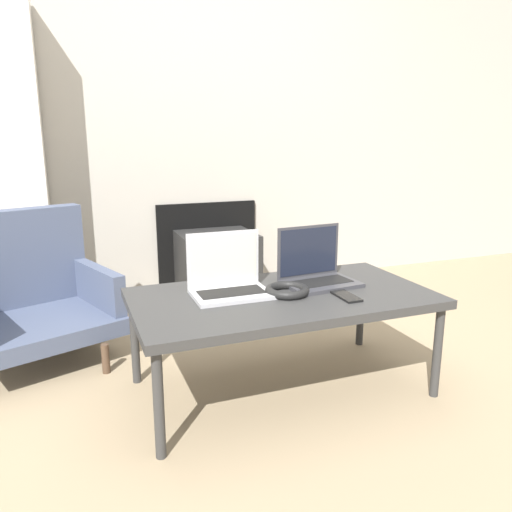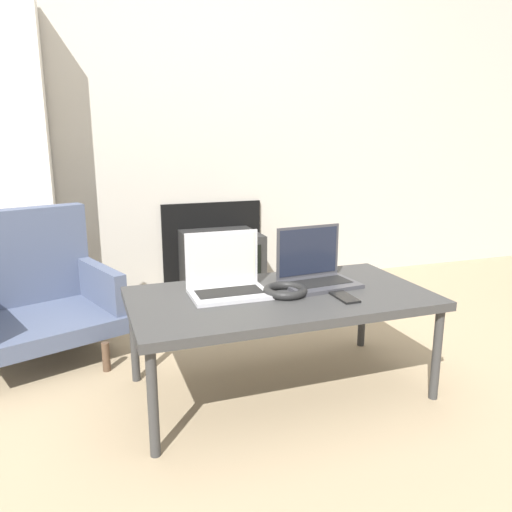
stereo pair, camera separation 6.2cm
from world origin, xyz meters
name	(u,v)px [view 2 (the right image)]	position (x,y,z in m)	size (l,w,h in m)	color
ground_plane	(305,421)	(0.00, 0.00, 0.00)	(14.00, 14.00, 0.00)	#998466
wall_back	(191,98)	(0.00, 1.84, 1.29)	(7.00, 0.08, 2.60)	#ADA89E
table	(280,302)	(0.00, 0.26, 0.39)	(1.21, 0.65, 0.42)	#333333
laptop_left	(226,279)	(-0.20, 0.35, 0.48)	(0.31, 0.22, 0.24)	#B2B2B7
laptop_right	(315,271)	(0.20, 0.35, 0.48)	(0.33, 0.24, 0.24)	#38383D
headphones	(285,291)	(0.02, 0.25, 0.44)	(0.18, 0.18, 0.03)	black
phone	(344,297)	(0.22, 0.13, 0.43)	(0.07, 0.14, 0.01)	black
tv	(221,265)	(0.11, 1.57, 0.21)	(0.49, 0.44, 0.43)	black
armchair	(32,290)	(-1.00, 1.02, 0.32)	(0.82, 0.78, 0.70)	#47516B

